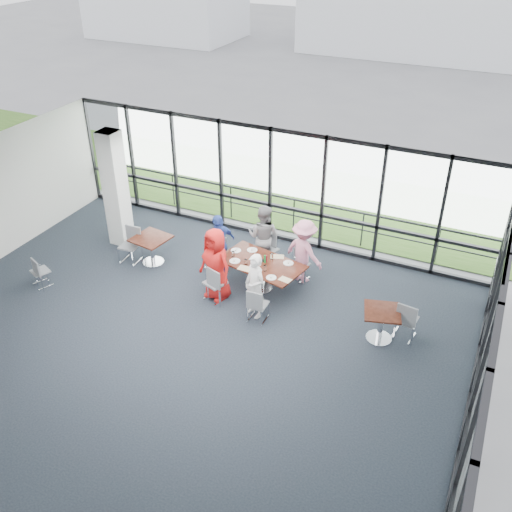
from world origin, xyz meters
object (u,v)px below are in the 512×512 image
at_px(main_table, 261,267).
at_px(chair_main_nl, 215,283).
at_px(side_table_right, 382,316).
at_px(structural_column, 116,189).
at_px(diner_end, 219,245).
at_px(diner_near_left, 216,264).
at_px(chair_spare_lb, 129,246).
at_px(chair_main_nr, 258,304).
at_px(chair_main_fl, 269,250).
at_px(diner_far_right, 304,251).
at_px(side_table_left, 151,242).
at_px(chair_main_end, 215,254).
at_px(chair_spare_r, 406,319).
at_px(chair_main_fr, 300,264).
at_px(diner_far_left, 263,236).
at_px(diner_near_right, 255,286).
at_px(chair_spare_la, 40,271).

height_order(main_table, chair_main_nl, chair_main_nl).
relative_size(main_table, side_table_right, 2.36).
distance_m(structural_column, diner_end, 3.32).
xyz_separation_m(diner_near_left, diner_end, (-0.42, 0.95, -0.09)).
bearing_deg(chair_spare_lb, chair_main_nr, 163.72).
bearing_deg(main_table, diner_end, -177.38).
bearing_deg(main_table, chair_main_fl, 116.50).
distance_m(diner_near_left, diner_end, 1.04).
distance_m(diner_far_right, diner_end, 2.11).
bearing_deg(chair_main_nl, side_table_left, -178.94).
relative_size(diner_end, chair_main_fl, 2.01).
height_order(chair_main_end, chair_spare_r, chair_spare_r).
distance_m(side_table_right, chair_main_nl, 3.91).
distance_m(chair_main_fr, chair_spare_lb, 4.45).
xyz_separation_m(diner_near_left, chair_main_nr, (1.27, -0.40, -0.49)).
distance_m(side_table_right, diner_far_left, 3.87).
xyz_separation_m(structural_column, chair_main_nr, (4.90, -1.59, -1.19)).
height_order(side_table_right, chair_main_nl, chair_main_nl).
distance_m(structural_column, diner_far_left, 4.17).
distance_m(chair_main_fl, chair_spare_r, 4.12).
distance_m(diner_end, chair_spare_r, 4.85).
bearing_deg(side_table_left, chair_spare_r, -1.99).
distance_m(diner_end, chair_spare_lb, 2.47).
relative_size(main_table, chair_spare_r, 2.35).
height_order(diner_near_right, chair_main_fr, diner_near_right).
distance_m(diner_near_left, chair_spare_r, 4.43).
xyz_separation_m(structural_column, chair_main_end, (2.99, -0.11, -1.19)).
distance_m(main_table, chair_main_nr, 1.24).
distance_m(diner_far_right, chair_main_fr, 0.43).
relative_size(side_table_right, chair_main_fr, 1.12).
bearing_deg(diner_near_right, chair_spare_r, 37.71).
bearing_deg(chair_main_nr, diner_near_right, 135.11).
bearing_deg(chair_spare_la, main_table, 46.38).
height_order(diner_end, chair_main_fl, diner_end).
bearing_deg(chair_spare_la, chair_spare_r, 34.88).
xyz_separation_m(chair_main_fr, chair_spare_lb, (-4.30, -1.14, 0.05)).
bearing_deg(chair_spare_la, structural_column, 102.10).
height_order(chair_main_nl, chair_main_nr, chair_main_nl).
xyz_separation_m(diner_far_left, chair_spare_r, (3.95, -1.33, -0.39)).
bearing_deg(side_table_right, chair_spare_la, -169.55).
distance_m(chair_main_nl, chair_spare_r, 4.39).
relative_size(diner_near_left, chair_main_end, 2.21).
bearing_deg(chair_spare_lb, chair_main_end, -167.97).
distance_m(main_table, chair_spare_r, 3.58).
relative_size(side_table_right, chair_main_nl, 1.01).
relative_size(structural_column, chair_main_end, 3.89).
xyz_separation_m(diner_far_right, chair_main_end, (-2.25, -0.45, -0.42)).
bearing_deg(chair_main_end, diner_far_left, 136.82).
distance_m(chair_main_nl, chair_main_fr, 2.24).
height_order(main_table, chair_main_nr, chair_main_nr).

